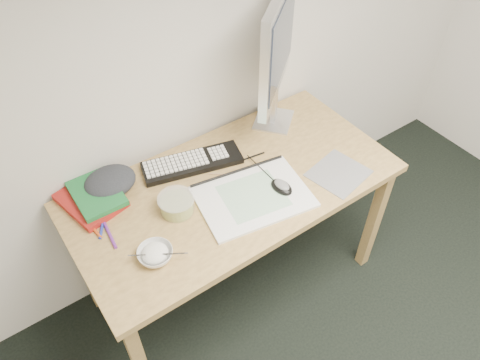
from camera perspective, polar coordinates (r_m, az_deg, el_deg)
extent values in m
plane|color=silver|center=(1.96, -4.62, 18.77)|extent=(3.60, 0.00, 3.60)
cube|color=tan|center=(2.46, 16.04, -4.67)|extent=(0.05, 0.05, 0.71)
cube|color=tan|center=(2.33, -18.59, -9.44)|extent=(0.05, 0.05, 0.71)
cube|color=tan|center=(2.72, 7.03, 3.18)|extent=(0.05, 0.05, 0.71)
cube|color=tan|center=(2.00, -0.80, -0.82)|extent=(1.40, 0.70, 0.03)
cube|color=slate|center=(2.07, 11.92, 0.81)|extent=(0.27, 0.25, 0.00)
cube|color=white|center=(1.93, 1.62, -2.04)|extent=(0.50, 0.39, 0.01)
cube|color=black|center=(2.07, -5.83, 2.10)|extent=(0.46, 0.24, 0.03)
cube|color=silver|center=(2.31, 4.08, 7.31)|extent=(0.26, 0.26, 0.01)
cube|color=silver|center=(2.25, 4.20, 9.15)|extent=(0.06, 0.06, 0.18)
cube|color=silver|center=(2.07, 4.70, 16.45)|extent=(0.45, 0.39, 0.45)
cube|color=black|center=(2.07, 4.72, 16.71)|extent=(0.39, 0.33, 0.35)
ellipsoid|color=black|center=(1.94, 5.11, -0.62)|extent=(0.07, 0.11, 0.04)
imported|color=silver|center=(1.76, -10.28, -8.92)|extent=(0.16, 0.16, 0.04)
cylinder|color=silver|center=(1.73, -9.98, -8.92)|extent=(0.18, 0.12, 0.02)
cylinder|color=#E8D452|center=(1.88, -7.73, -2.96)|extent=(0.15, 0.15, 0.07)
cube|color=maroon|center=(2.00, -17.73, -2.38)|extent=(0.25, 0.30, 0.03)
cube|color=#196730|center=(1.98, -17.08, -1.58)|extent=(0.18, 0.25, 0.02)
ellipsoid|color=#25292D|center=(2.01, -15.57, -0.23)|extent=(0.22, 0.20, 0.08)
cylinder|color=#CF6789|center=(1.97, -2.31, -0.91)|extent=(0.18, 0.02, 0.01)
cylinder|color=#A78058|center=(2.02, -1.38, 0.68)|extent=(0.14, 0.11, 0.01)
cylinder|color=black|center=(2.09, 0.66, 2.57)|extent=(0.19, 0.03, 0.01)
cylinder|color=#1F32AB|center=(1.90, -16.46, -5.44)|extent=(0.07, 0.11, 0.01)
cylinder|color=#CE4D18|center=(1.91, -17.49, -5.60)|extent=(0.03, 0.13, 0.01)
cylinder|color=#67268E|center=(1.87, -15.56, -6.50)|extent=(0.03, 0.14, 0.01)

